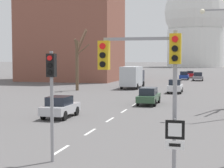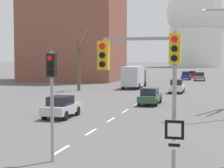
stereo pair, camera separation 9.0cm
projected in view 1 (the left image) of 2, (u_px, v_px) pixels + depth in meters
lane_stripe_1 at (61, 150)px, 17.52m from camera, size 0.16×2.00×0.01m
lane_stripe_2 at (90, 132)px, 21.87m from camera, size 0.16×2.00×0.01m
lane_stripe_3 at (110, 120)px, 26.21m from camera, size 0.16×2.00×0.01m
lane_stripe_4 at (124, 111)px, 30.56m from camera, size 0.16×2.00×0.01m
lane_stripe_5 at (135, 104)px, 34.91m from camera, size 0.16×2.00×0.01m
lane_stripe_6 at (143, 99)px, 39.25m from camera, size 0.16×2.00×0.01m
lane_stripe_7 at (149, 95)px, 43.60m from camera, size 0.16×2.00×0.01m
traffic_signal_near_right at (150, 69)px, 12.09m from camera, size 2.72×0.34×5.19m
traffic_signal_centre_tall at (52, 85)px, 15.36m from camera, size 0.36×0.34×4.60m
route_sign_post at (175, 143)px, 11.67m from camera, size 0.60×0.08×2.43m
street_lamp_right at (224, 51)px, 26.33m from camera, size 2.21×0.36×7.80m
sedan_near_left at (190, 74)px, 82.30m from camera, size 1.78×4.47×1.55m
sedan_near_right at (198, 76)px, 71.69m from camera, size 1.95×3.99×1.64m
sedan_mid_centre at (60, 107)px, 27.12m from camera, size 1.79×3.91×1.57m
sedan_far_left at (175, 86)px, 46.43m from camera, size 1.72×4.10×1.70m
sedan_far_right at (184, 76)px, 74.99m from camera, size 1.80×4.03×1.69m
sedan_distant_centre at (149, 96)px, 34.81m from camera, size 1.74×4.42×1.60m
delivery_truck at (132, 76)px, 53.64m from camera, size 2.44×7.20×3.14m
bare_tree_left_near at (78, 61)px, 49.72m from camera, size 2.04×4.58×8.36m
capitol_dome at (196, 24)px, 183.89m from camera, size 30.80×30.80×43.50m
apartment_block_left at (72, 13)px, 72.29m from camera, size 18.00×14.00×26.06m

